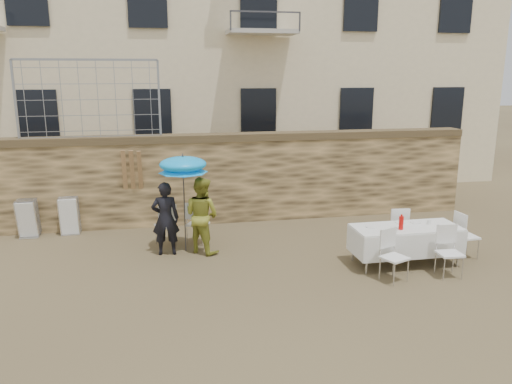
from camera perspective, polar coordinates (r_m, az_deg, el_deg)
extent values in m
plane|color=brown|center=(8.28, 0.21, -13.14)|extent=(80.00, 80.00, 0.00)
cube|color=olive|center=(12.61, -4.23, 1.50)|extent=(13.00, 0.50, 2.20)
imported|color=black|center=(10.48, -10.31, -3.00)|extent=(0.59, 0.40, 1.55)
imported|color=gold|center=(10.50, -6.22, -2.63)|extent=(0.99, 0.99, 1.62)
cylinder|color=#3F3F44|center=(10.57, -8.16, -2.33)|extent=(0.03, 0.03, 1.71)
cone|color=#0A9DF6|center=(10.35, -8.34, 2.83)|extent=(1.02, 1.02, 0.22)
cube|color=white|center=(10.23, 16.82, -3.94)|extent=(2.10, 0.85, 0.05)
cylinder|color=silver|center=(9.65, 12.58, -7.10)|extent=(0.04, 0.04, 0.74)
cylinder|color=silver|center=(10.53, 22.15, -6.04)|extent=(0.04, 0.04, 0.74)
cylinder|color=silver|center=(10.25, 11.04, -5.80)|extent=(0.04, 0.04, 0.74)
cylinder|color=silver|center=(11.08, 20.23, -4.92)|extent=(0.04, 0.04, 0.74)
cylinder|color=red|center=(9.96, 16.25, -3.42)|extent=(0.09, 0.09, 0.26)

